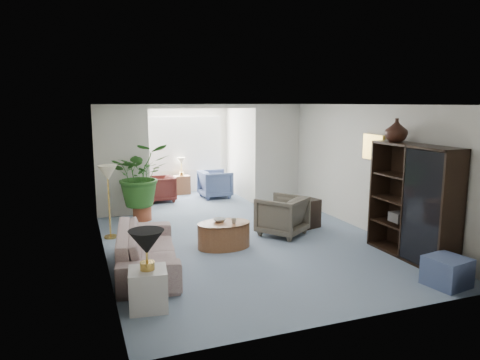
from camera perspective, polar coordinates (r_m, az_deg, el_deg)
name	(u,v)px	position (r m, az deg, el deg)	size (l,w,h in m)	color
floor	(252,246)	(8.10, 1.50, -8.37)	(6.00, 6.00, 0.00)	#7C90A4
sunroom_floor	(194,200)	(11.87, -5.93, -2.52)	(2.60, 2.60, 0.00)	#7C90A4
back_pier_left	(122,161)	(10.26, -14.80, 2.34)	(1.20, 0.12, 2.50)	silver
back_pier_right	(277,154)	(11.28, 4.79, 3.29)	(1.20, 0.12, 2.50)	silver
back_header	(204,106)	(10.54, -4.63, 9.37)	(2.60, 0.12, 0.10)	silver
window_pane	(183,143)	(12.70, -7.28, 4.65)	(2.20, 0.02, 1.50)	white
window_blinds	(183,144)	(12.67, -7.24, 4.64)	(2.20, 0.02, 1.50)	white
framed_picture	(374,147)	(8.88, 16.74, 4.05)	(0.04, 0.50, 0.40)	beige
sofa	(147,249)	(7.06, -11.78, -8.61)	(2.21, 0.87, 0.65)	#B6A79A
end_table	(148,289)	(5.81, -11.65, -13.48)	(0.46, 0.46, 0.51)	beige
table_lamp	(146,242)	(5.60, -11.86, -7.78)	(0.44, 0.44, 0.30)	black
floor_lamp	(108,173)	(8.62, -16.56, 0.88)	(0.36, 0.36, 0.28)	beige
coffee_table	(224,235)	(7.95, -2.07, -7.03)	(0.95, 0.95, 0.45)	brown
coffee_bowl	(219,220)	(7.96, -2.65, -5.13)	(0.22, 0.22, 0.05)	silver
coffee_cup	(234,221)	(7.83, -0.80, -5.23)	(0.10, 0.10, 0.09)	beige
wingback_chair	(282,215)	(8.69, 5.38, -4.54)	(0.81, 0.84, 0.76)	#5B5448
side_table_dark	(306,213)	(9.28, 8.46, -4.23)	(0.49, 0.39, 0.58)	black
entertainment_cabinet	(413,202)	(7.79, 21.20, -2.63)	(0.45, 1.69, 1.88)	black
cabinet_urn	(396,130)	(8.02, 19.34, 6.03)	(0.38, 0.38, 0.39)	black
ottoman	(447,272)	(6.99, 24.91, -10.56)	(0.51, 0.51, 0.41)	slate
plant_pot	(142,213)	(9.99, -12.36, -4.12)	(0.40, 0.40, 0.32)	#9A482C
house_plant	(141,175)	(9.82, -12.55, 0.67)	(1.24, 1.07, 1.37)	#2B6020
sunroom_chair_blue	(215,184)	(12.08, -3.18, -0.50)	(0.78, 0.81, 0.73)	slate
sunroom_chair_maroon	(160,189)	(11.73, -10.19, -1.13)	(0.70, 0.72, 0.66)	#58211E
sunroom_table	(182,185)	(12.62, -7.45, -0.61)	(0.43, 0.33, 0.52)	brown
shelf_clutter	(421,203)	(7.59, 22.10, -2.72)	(0.30, 0.95, 1.06)	#34312F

